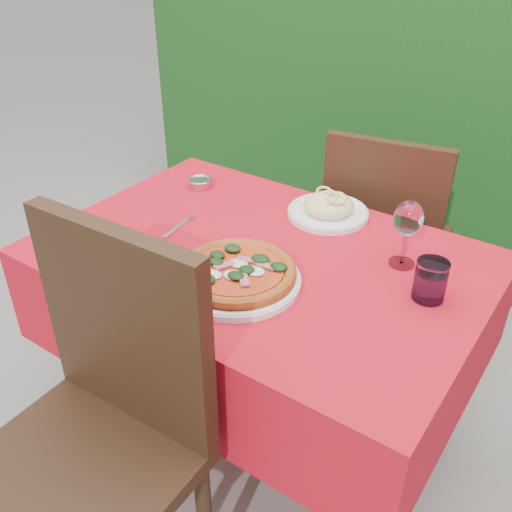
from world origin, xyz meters
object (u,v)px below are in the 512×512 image
Objects in this scene: wine_glass at (408,221)px; fork at (176,229)px; chair_near at (98,421)px; pasta_plate at (328,209)px; chair_far at (384,235)px; pizza_plate at (237,275)px; steel_ramekin at (200,184)px; water_glass at (430,282)px.

wine_glass is 1.13× the size of fork.
chair_near is 0.95m from pasta_plate.
pasta_plate is 0.35m from wine_glass.
chair_near is 0.66m from fork.
chair_far is 2.79× the size of pizza_plate.
pasta_plate is 3.43× the size of steel_ramekin.
wine_glass is 0.69m from fork.
water_glass reaches higher than pizza_plate.
chair_near is 0.96m from steel_ramekin.
water_glass is (0.36, -0.59, 0.25)m from chair_far.
chair_far is at bearing 78.51° from pasta_plate.
chair_far reaches higher than wine_glass.
wine_glass is at bearing 107.15° from chair_far.
wine_glass is (0.32, 0.34, 0.11)m from pizza_plate.
water_glass is 0.55× the size of wine_glass.
wine_glass is (0.38, 0.79, 0.28)m from chair_near.
pizza_plate is at bearing -91.18° from pasta_plate.
chair_far reaches higher than fork.
steel_ramekin is at bearing -171.59° from pasta_plate.
chair_near is at bearing -115.31° from wine_glass.
water_glass is 0.77m from fork.
water_glass is at bearing -30.08° from pasta_plate.
chair_near reaches higher than wine_glass.
steel_ramekin is at bearing 113.13° from chair_near.
steel_ramekin is (-0.47, -0.07, -0.01)m from pasta_plate.
chair_far is 0.63m from wine_glass.
chair_far is at bearing 116.71° from wine_glass.
pizza_plate is 1.96× the size of fork.
pizza_plate is 0.49m from water_glass.
pasta_plate is (-0.07, -0.34, 0.23)m from chair_far.
pasta_plate is at bearing 8.41° from steel_ramekin.
chair_far is 0.72m from steel_ramekin.
steel_ramekin is at bearing 138.97° from pizza_plate.
chair_far reaches higher than pizza_plate.
fork is (-0.33, 0.13, -0.03)m from pizza_plate.
fork is at bearing -161.78° from wine_glass.
pizza_plate is at bearing 74.91° from chair_far.
pasta_plate is (0.01, 0.47, -0.00)m from pizza_plate.
chair_far is 8.80× the size of water_glass.
pasta_plate reaches higher than steel_ramekin.
water_glass reaches higher than fork.
fork is 0.31m from steel_ramekin.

